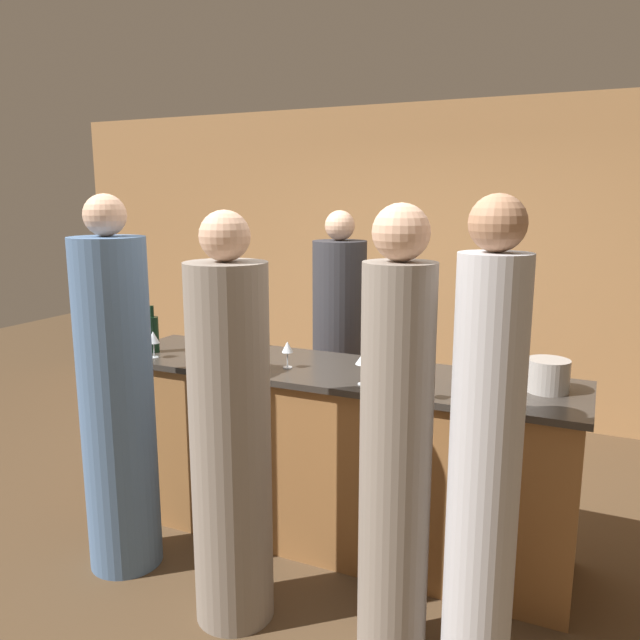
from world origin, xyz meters
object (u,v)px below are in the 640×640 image
(guest_3, at_px, (396,454))
(ice_bucket, at_px, (548,375))
(wine_bottle_1, at_px, (153,334))
(bartender, at_px, (339,357))
(guest_1, at_px, (231,438))
(wine_bottle_0, at_px, (242,328))
(guest_2, at_px, (485,463))
(guest_0, at_px, (117,401))

(guest_3, distance_m, ice_bucket, 0.99)
(wine_bottle_1, bearing_deg, bartender, 47.08)
(bartender, xyz_separation_m, ice_bucket, (1.43, -0.76, 0.24))
(guest_1, xyz_separation_m, wine_bottle_0, (-0.59, 1.07, 0.26))
(guest_2, distance_m, ice_bucket, 0.84)
(ice_bucket, bearing_deg, bartender, 152.14)
(ice_bucket, bearing_deg, guest_1, -145.47)
(bartender, xyz_separation_m, guest_2, (1.28, -1.57, 0.08))
(guest_3, relative_size, ice_bucket, 9.43)
(guest_1, xyz_separation_m, wine_bottle_1, (-1.01, 0.72, 0.26))
(wine_bottle_0, height_order, ice_bucket, wine_bottle_0)
(guest_0, relative_size, wine_bottle_0, 6.58)
(guest_0, height_order, wine_bottle_0, guest_0)
(guest_3, height_order, wine_bottle_1, guest_3)
(guest_1, distance_m, wine_bottle_1, 1.27)
(guest_3, bearing_deg, bartender, 120.04)
(guest_0, relative_size, wine_bottle_1, 6.83)
(bartender, bearing_deg, wine_bottle_1, 47.08)
(guest_2, height_order, guest_3, guest_2)
(wine_bottle_0, xyz_separation_m, wine_bottle_1, (-0.42, -0.36, -0.00))
(guest_0, distance_m, ice_bucket, 2.21)
(guest_3, bearing_deg, wine_bottle_1, 159.62)
(guest_2, distance_m, wine_bottle_0, 2.00)
(wine_bottle_0, xyz_separation_m, ice_bucket, (1.88, -0.19, -0.04))
(guest_0, xyz_separation_m, ice_bucket, (2.07, 0.76, 0.19))
(guest_3, bearing_deg, ice_bucket, 58.13)
(guest_2, xyz_separation_m, guest_3, (-0.36, -0.02, -0.02))
(guest_3, distance_m, wine_bottle_0, 1.71)
(bartender, relative_size, wine_bottle_1, 6.47)
(guest_1, bearing_deg, guest_3, 4.02)
(guest_1, relative_size, guest_3, 0.98)
(bartender, height_order, ice_bucket, bartender)
(ice_bucket, bearing_deg, guest_0, -159.94)
(bartender, distance_m, guest_1, 1.65)
(wine_bottle_1, bearing_deg, guest_1, -35.28)
(guest_2, xyz_separation_m, ice_bucket, (0.16, 0.81, 0.16))
(wine_bottle_0, bearing_deg, guest_0, -101.41)
(guest_1, relative_size, wine_bottle_0, 6.35)
(bartender, height_order, wine_bottle_1, bartender)
(guest_0, distance_m, wine_bottle_1, 0.67)
(bartender, distance_m, wine_bottle_1, 1.30)
(guest_3, bearing_deg, wine_bottle_0, 143.15)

